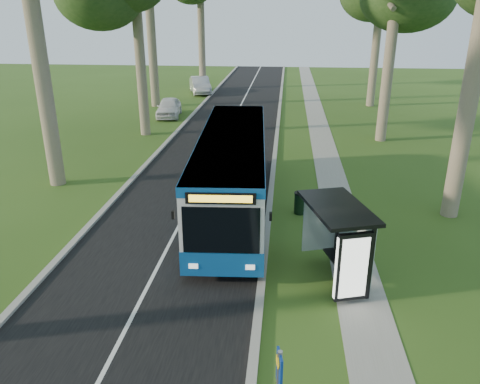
# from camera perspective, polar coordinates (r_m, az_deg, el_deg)

# --- Properties ---
(ground) EXTENTS (120.00, 120.00, 0.00)m
(ground) POSITION_cam_1_polar(r_m,az_deg,el_deg) (14.97, 2.65, -11.00)
(ground) COLOR #315119
(ground) RESTS_ON ground
(road) EXTENTS (7.00, 100.00, 0.02)m
(road) POSITION_cam_1_polar(r_m,az_deg,el_deg) (24.36, -4.27, 2.11)
(road) COLOR black
(road) RESTS_ON ground
(kerb_east) EXTENTS (0.25, 100.00, 0.12)m
(kerb_east) POSITION_cam_1_polar(r_m,az_deg,el_deg) (24.00, 3.99, 1.95)
(kerb_east) COLOR #9E9B93
(kerb_east) RESTS_ON ground
(kerb_west) EXTENTS (0.25, 100.00, 0.12)m
(kerb_west) POSITION_cam_1_polar(r_m,az_deg,el_deg) (25.16, -12.16, 2.44)
(kerb_west) COLOR #9E9B93
(kerb_west) RESTS_ON ground
(centre_line) EXTENTS (0.12, 100.00, 0.00)m
(centre_line) POSITION_cam_1_polar(r_m,az_deg,el_deg) (24.35, -4.27, 2.14)
(centre_line) COLOR white
(centre_line) RESTS_ON road
(footpath) EXTENTS (1.50, 100.00, 0.02)m
(footpath) POSITION_cam_1_polar(r_m,az_deg,el_deg) (24.13, 11.12, 1.58)
(footpath) COLOR gray
(footpath) RESTS_ON ground
(bus) EXTENTS (3.30, 12.45, 3.27)m
(bus) POSITION_cam_1_polar(r_m,az_deg,el_deg) (19.59, -0.92, 2.53)
(bus) COLOR silver
(bus) RESTS_ON ground
(bus_shelter) EXTENTS (2.39, 3.28, 2.53)m
(bus_shelter) POSITION_cam_1_polar(r_m,az_deg,el_deg) (14.25, 12.35, -5.08)
(bus_shelter) COLOR black
(bus_shelter) RESTS_ON ground
(litter_bin) EXTENTS (0.53, 0.53, 0.93)m
(litter_bin) POSITION_cam_1_polar(r_m,az_deg,el_deg) (19.71, 7.35, -1.32)
(litter_bin) COLOR black
(litter_bin) RESTS_ON ground
(car_white) EXTENTS (2.25, 4.50, 1.47)m
(car_white) POSITION_cam_1_polar(r_m,az_deg,el_deg) (38.36, -8.66, 10.17)
(car_white) COLOR white
(car_white) RESTS_ON ground
(car_silver) EXTENTS (3.12, 5.29, 1.65)m
(car_silver) POSITION_cam_1_polar(r_m,az_deg,el_deg) (49.19, -4.87, 12.86)
(car_silver) COLOR #ADAFB5
(car_silver) RESTS_ON ground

